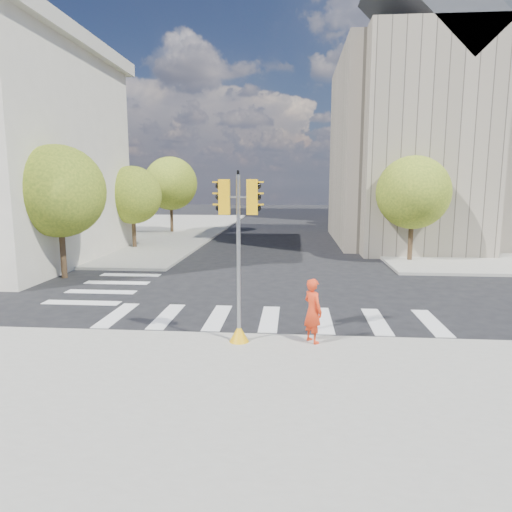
{
  "coord_description": "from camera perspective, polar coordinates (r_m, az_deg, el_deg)",
  "views": [
    {
      "loc": [
        0.67,
        -17.07,
        4.62
      ],
      "look_at": [
        -0.61,
        -1.5,
        2.1
      ],
      "focal_mm": 32.0,
      "sensor_mm": 36.0,
      "label": 1
    }
  ],
  "objects": [
    {
      "name": "photographer",
      "position": [
        12.98,
        7.11,
        -6.79
      ],
      "size": [
        0.75,
        0.8,
        1.84
      ],
      "primitive_type": "imported",
      "rotation": [
        0.0,
        0.0,
        2.22
      ],
      "color": "red",
      "rests_on": "sidewalk_near"
    },
    {
      "name": "lamp_near",
      "position": [
        31.92,
        18.2,
        8.63
      ],
      "size": [
        0.35,
        0.18,
        8.11
      ],
      "color": "black",
      "rests_on": "sidewalk_far_right"
    },
    {
      "name": "tree_lw_far",
      "position": [
        42.56,
        -10.63,
        8.89
      ],
      "size": [
        4.8,
        4.8,
        6.95
      ],
      "color": "#382616",
      "rests_on": "ground"
    },
    {
      "name": "tree_re_mid",
      "position": [
        39.66,
        14.8,
        8.47
      ],
      "size": [
        4.6,
        4.6,
        6.66
      ],
      "color": "#382616",
      "rests_on": "ground"
    },
    {
      "name": "tree_lw_mid",
      "position": [
        33.03,
        -15.18,
        7.35
      ],
      "size": [
        4.0,
        4.0,
        5.77
      ],
      "color": "#382616",
      "rests_on": "ground"
    },
    {
      "name": "sidewalk_far_right",
      "position": [
        47.43,
        28.77,
        2.53
      ],
      "size": [
        28.0,
        40.0,
        0.15
      ],
      "primitive_type": "cube",
      "color": "gray",
      "rests_on": "ground"
    },
    {
      "name": "sidewalk_far_left",
      "position": [
        47.99,
        -20.86,
        3.12
      ],
      "size": [
        28.0,
        40.0,
        0.15
      ],
      "primitive_type": "cube",
      "color": "gray",
      "rests_on": "ground"
    },
    {
      "name": "civic_building",
      "position": [
        39.24,
        27.71,
        12.0
      ],
      "size": [
        26.0,
        16.0,
        19.39
      ],
      "color": "gray",
      "rests_on": "ground"
    },
    {
      "name": "tree_lw_near",
      "position": [
        23.85,
        -23.42,
        7.41
      ],
      "size": [
        4.4,
        4.4,
        6.41
      ],
      "color": "#382616",
      "rests_on": "ground"
    },
    {
      "name": "sidewalk_near",
      "position": [
        7.61,
        -1.44,
        -27.49
      ],
      "size": [
        30.0,
        14.0,
        0.15
      ],
      "primitive_type": "cube",
      "color": "gray",
      "rests_on": "ground"
    },
    {
      "name": "tree_re_far",
      "position": [
        51.53,
        12.46,
        8.11
      ],
      "size": [
        4.0,
        4.0,
        5.88
      ],
      "color": "#382616",
      "rests_on": "ground"
    },
    {
      "name": "tree_re_near",
      "position": [
        27.92,
        19.04,
        7.5
      ],
      "size": [
        4.2,
        4.2,
        6.16
      ],
      "color": "#382616",
      "rests_on": "ground"
    },
    {
      "name": "ground",
      "position": [
        17.7,
        2.39,
        -5.98
      ],
      "size": [
        160.0,
        160.0,
        0.0
      ],
      "primitive_type": "plane",
      "color": "black",
      "rests_on": "ground"
    },
    {
      "name": "office_tower",
      "position": [
        63.66,
        25.5,
        17.68
      ],
      "size": [
        20.0,
        18.0,
        30.0
      ],
      "primitive_type": "cube",
      "color": "#9EA0A3",
      "rests_on": "ground"
    },
    {
      "name": "traffic_signal",
      "position": [
        12.66,
        -2.18,
        -1.89
      ],
      "size": [
        1.07,
        0.56,
        4.79
      ],
      "rotation": [
        0.0,
        0.0,
        0.04
      ],
      "color": "#E4A30C",
      "rests_on": "sidewalk_near"
    },
    {
      "name": "lamp_far",
      "position": [
        45.66,
        14.12,
        8.83
      ],
      "size": [
        0.35,
        0.18,
        8.11
      ],
      "color": "black",
      "rests_on": "sidewalk_far_right"
    }
  ]
}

